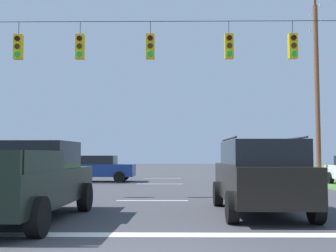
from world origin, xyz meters
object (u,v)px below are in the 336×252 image
(distant_car_far_parked, at_px, (0,168))
(utility_pole_mid_right, at_px, (317,87))
(overhead_signal_span, at_px, (155,88))
(pickup_truck, at_px, (27,181))
(distant_car_oncoming, at_px, (97,168))
(suv_black, at_px, (260,175))

(distant_car_far_parked, height_order, utility_pole_mid_right, utility_pole_mid_right)
(overhead_signal_span, height_order, pickup_truck, overhead_signal_span)
(distant_car_oncoming, relative_size, utility_pole_mid_right, 0.41)
(distant_car_oncoming, xyz_separation_m, utility_pole_mid_right, (12.41, -1.26, 4.54))
(overhead_signal_span, distance_m, utility_pole_mid_right, 11.42)
(suv_black, relative_size, distant_car_oncoming, 1.11)
(utility_pole_mid_right, bearing_deg, pickup_truck, -132.60)
(pickup_truck, xyz_separation_m, suv_black, (5.94, 1.25, 0.09))
(pickup_truck, relative_size, suv_black, 1.14)
(overhead_signal_span, xyz_separation_m, suv_black, (3.05, -4.04, -3.04))
(pickup_truck, xyz_separation_m, distant_car_far_parked, (-6.48, 13.80, -0.18))
(utility_pole_mid_right, bearing_deg, overhead_signal_span, -139.99)
(overhead_signal_span, bearing_deg, utility_pole_mid_right, 40.01)
(distant_car_far_parked, relative_size, utility_pole_mid_right, 0.42)
(overhead_signal_span, xyz_separation_m, distant_car_far_parked, (-9.37, 8.50, -3.31))
(suv_black, bearing_deg, distant_car_oncoming, 118.24)
(pickup_truck, xyz_separation_m, distant_car_oncoming, (-0.83, 13.85, -0.18))
(pickup_truck, bearing_deg, suv_black, 11.88)
(pickup_truck, distance_m, distant_car_far_parked, 15.25)
(distant_car_far_parked, bearing_deg, suv_black, -45.28)
(distant_car_oncoming, bearing_deg, overhead_signal_span, -66.53)
(overhead_signal_span, relative_size, distant_car_far_parked, 4.06)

